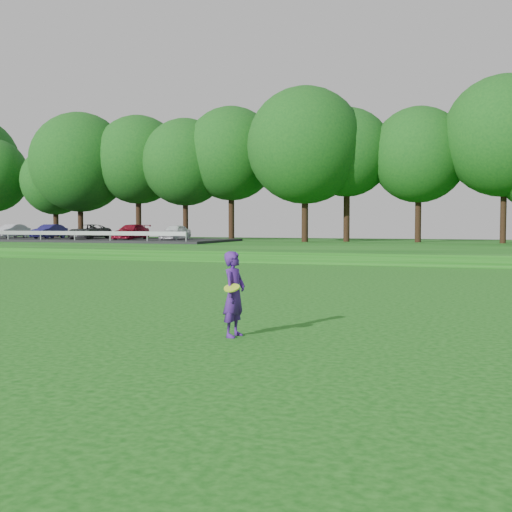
% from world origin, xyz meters
% --- Properties ---
extents(ground, '(140.00, 140.00, 0.00)m').
position_xyz_m(ground, '(0.00, 0.00, 0.00)').
color(ground, '#0F470D').
rests_on(ground, ground).
extents(berm, '(130.00, 30.00, 0.60)m').
position_xyz_m(berm, '(0.00, 34.00, 0.30)').
color(berm, '#0F470D').
rests_on(berm, ground).
extents(walking_path, '(130.00, 1.60, 0.04)m').
position_xyz_m(walking_path, '(0.00, 20.00, 0.02)').
color(walking_path, gray).
rests_on(walking_path, ground).
extents(treeline, '(104.00, 7.00, 15.00)m').
position_xyz_m(treeline, '(0.00, 38.00, 8.10)').
color(treeline, '#104514').
rests_on(treeline, berm).
extents(parking_lot, '(24.00, 9.00, 1.38)m').
position_xyz_m(parking_lot, '(-23.81, 32.81, 1.03)').
color(parking_lot, black).
rests_on(parking_lot, berm).
extents(woman, '(0.43, 0.71, 1.60)m').
position_xyz_m(woman, '(2.77, -1.58, 0.80)').
color(woman, '#441B7C').
rests_on(woman, ground).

